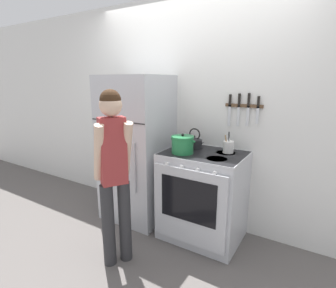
% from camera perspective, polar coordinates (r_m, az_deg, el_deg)
% --- Properties ---
extents(ground_plane, '(14.00, 14.00, 0.00)m').
position_cam_1_polar(ground_plane, '(3.41, 4.75, -15.30)').
color(ground_plane, '#5B5654').
extents(wall_back, '(10.00, 0.06, 2.55)m').
position_cam_1_polar(wall_back, '(3.03, 5.49, 6.54)').
color(wall_back, silver).
rests_on(wall_back, ground_plane).
extents(refrigerator, '(0.74, 0.65, 1.71)m').
position_cam_1_polar(refrigerator, '(3.12, -6.85, -1.16)').
color(refrigerator, '#B7BABF').
rests_on(refrigerator, ground_plane).
extents(stove_range, '(0.82, 0.66, 0.94)m').
position_cam_1_polar(stove_range, '(2.81, 7.34, -11.10)').
color(stove_range, silver).
rests_on(stove_range, ground_plane).
extents(dutch_oven_pot, '(0.27, 0.23, 0.20)m').
position_cam_1_polar(dutch_oven_pot, '(2.62, 3.18, -0.12)').
color(dutch_oven_pot, '#237A42').
rests_on(dutch_oven_pot, stove_range).
extents(tea_kettle, '(0.21, 0.16, 0.22)m').
position_cam_1_polar(tea_kettle, '(2.83, 5.81, 0.40)').
color(tea_kettle, black).
rests_on(tea_kettle, stove_range).
extents(utensil_jar, '(0.11, 0.11, 0.22)m').
position_cam_1_polar(utensil_jar, '(2.70, 12.99, -0.59)').
color(utensil_jar, silver).
rests_on(utensil_jar, stove_range).
extents(person, '(0.37, 0.39, 1.58)m').
position_cam_1_polar(person, '(2.31, -11.69, -5.47)').
color(person, '#2D2D30').
rests_on(person, ground_plane).
extents(wall_knife_strip, '(0.38, 0.03, 0.34)m').
position_cam_1_polar(wall_knife_strip, '(2.77, 16.10, 8.07)').
color(wall_knife_strip, brown).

